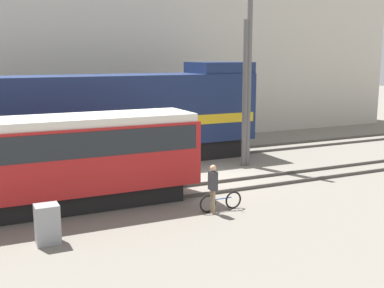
{
  "coord_description": "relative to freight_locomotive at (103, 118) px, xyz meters",
  "views": [
    {
      "loc": [
        -10.05,
        -18.88,
        5.54
      ],
      "look_at": [
        -1.38,
        -0.58,
        1.8
      ],
      "focal_mm": 45.0,
      "sensor_mm": 36.0,
      "label": 1
    }
  ],
  "objects": [
    {
      "name": "ground_plane",
      "position": [
        3.8,
        -4.79,
        -2.42
      ],
      "size": [
        120.0,
        120.0,
        0.0
      ],
      "primitive_type": "plane",
      "color": "slate"
    },
    {
      "name": "track_near",
      "position": [
        3.8,
        -6.37,
        -2.35
      ],
      "size": [
        60.0,
        1.5,
        0.14
      ],
      "color": "#47423D",
      "rests_on": "ground"
    },
    {
      "name": "track_far",
      "position": [
        3.8,
        0.0,
        -2.35
      ],
      "size": [
        60.0,
        1.51,
        0.14
      ],
      "color": "#47423D",
      "rests_on": "ground"
    },
    {
      "name": "building_backdrop",
      "position": [
        3.8,
        8.5,
        2.76
      ],
      "size": [
        41.51,
        6.0,
        10.36
      ],
      "color": "beige",
      "rests_on": "ground"
    },
    {
      "name": "freight_locomotive",
      "position": [
        0.0,
        0.0,
        0.0
      ],
      "size": [
        16.51,
        3.04,
        5.18
      ],
      "color": "black",
      "rests_on": "ground"
    },
    {
      "name": "streetcar",
      "position": [
        -3.46,
        -6.37,
        -0.48
      ],
      "size": [
        10.38,
        2.54,
        3.39
      ],
      "color": "black",
      "rests_on": "ground"
    },
    {
      "name": "bicycle",
      "position": [
        1.84,
        -9.03,
        -2.08
      ],
      "size": [
        1.71,
        0.44,
        0.72
      ],
      "color": "black",
      "rests_on": "ground"
    },
    {
      "name": "person",
      "position": [
        1.44,
        -9.18,
        -1.33
      ],
      "size": [
        0.23,
        0.36,
        1.77
      ],
      "color": "#8C7A5B",
      "rests_on": "ground"
    },
    {
      "name": "utility_pole_center",
      "position": [
        6.37,
        -3.18,
        1.21
      ],
      "size": [
        0.25,
        0.25,
        7.25
      ],
      "color": "#595959",
      "rests_on": "ground"
    },
    {
      "name": "utility_pole_right",
      "position": [
        6.57,
        -3.18,
        2.24
      ],
      "size": [
        0.26,
        0.26,
        9.31
      ],
      "color": "#595959",
      "rests_on": "ground"
    },
    {
      "name": "signal_box",
      "position": [
        -4.31,
        -9.53,
        -1.82
      ],
      "size": [
        0.7,
        0.6,
        1.2
      ],
      "color": "gray",
      "rests_on": "ground"
    }
  ]
}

